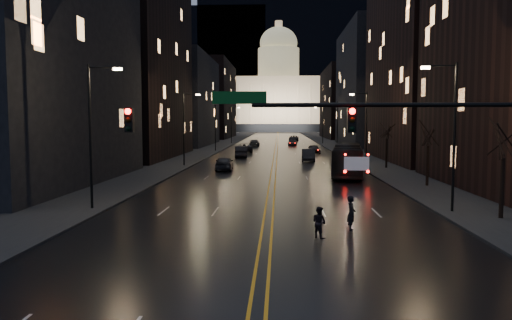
# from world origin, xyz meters

# --- Properties ---
(ground) EXTENTS (900.00, 900.00, 0.00)m
(ground) POSITION_xyz_m (0.00, 0.00, 0.00)
(ground) COLOR black
(ground) RESTS_ON ground
(road) EXTENTS (20.00, 320.00, 0.02)m
(road) POSITION_xyz_m (0.00, 130.00, 0.01)
(road) COLOR black
(road) RESTS_ON ground
(sidewalk_left) EXTENTS (8.00, 320.00, 0.16)m
(sidewalk_left) POSITION_xyz_m (-14.00, 130.00, 0.08)
(sidewalk_left) COLOR black
(sidewalk_left) RESTS_ON ground
(sidewalk_right) EXTENTS (8.00, 320.00, 0.16)m
(sidewalk_right) POSITION_xyz_m (14.00, 130.00, 0.08)
(sidewalk_right) COLOR black
(sidewalk_right) RESTS_ON ground
(center_line) EXTENTS (0.62, 320.00, 0.01)m
(center_line) POSITION_xyz_m (0.00, 130.00, 0.03)
(center_line) COLOR orange
(center_line) RESTS_ON road
(building_left_near) EXTENTS (12.00, 28.00, 22.00)m
(building_left_near) POSITION_xyz_m (-21.00, 22.00, 11.00)
(building_left_near) COLOR black
(building_left_near) RESTS_ON ground
(building_left_mid) EXTENTS (12.00, 30.00, 28.00)m
(building_left_mid) POSITION_xyz_m (-21.00, 54.00, 14.00)
(building_left_mid) COLOR black
(building_left_mid) RESTS_ON ground
(building_left_far) EXTENTS (12.00, 34.00, 20.00)m
(building_left_far) POSITION_xyz_m (-21.00, 92.00, 10.00)
(building_left_far) COLOR black
(building_left_far) RESTS_ON ground
(building_left_dist) EXTENTS (12.00, 40.00, 24.00)m
(building_left_dist) POSITION_xyz_m (-21.00, 140.00, 12.00)
(building_left_dist) COLOR black
(building_left_dist) RESTS_ON ground
(building_right_tall) EXTENTS (12.00, 30.00, 38.00)m
(building_right_tall) POSITION_xyz_m (21.00, 50.00, 19.00)
(building_right_tall) COLOR black
(building_right_tall) RESTS_ON ground
(building_right_mid) EXTENTS (12.00, 34.00, 26.00)m
(building_right_mid) POSITION_xyz_m (21.00, 92.00, 13.00)
(building_right_mid) COLOR black
(building_right_mid) RESTS_ON ground
(building_right_dist) EXTENTS (12.00, 40.00, 22.00)m
(building_right_dist) POSITION_xyz_m (21.00, 140.00, 11.00)
(building_right_dist) COLOR black
(building_right_dist) RESTS_ON ground
(mountain_ridge) EXTENTS (520.00, 60.00, 130.00)m
(mountain_ridge) POSITION_xyz_m (40.00, 380.00, 65.00)
(mountain_ridge) COLOR black
(mountain_ridge) RESTS_ON ground
(capitol) EXTENTS (90.00, 50.00, 58.50)m
(capitol) POSITION_xyz_m (0.00, 250.00, 17.15)
(capitol) COLOR black
(capitol) RESTS_ON ground
(traffic_signal) EXTENTS (17.29, 0.45, 7.00)m
(traffic_signal) POSITION_xyz_m (5.91, -0.00, 5.10)
(traffic_signal) COLOR black
(traffic_signal) RESTS_ON ground
(streetlamp_right_near) EXTENTS (2.13, 0.25, 9.00)m
(streetlamp_right_near) POSITION_xyz_m (10.81, 10.00, 5.08)
(streetlamp_right_near) COLOR black
(streetlamp_right_near) RESTS_ON ground
(streetlamp_left_near) EXTENTS (2.13, 0.25, 9.00)m
(streetlamp_left_near) POSITION_xyz_m (-10.81, 10.00, 5.08)
(streetlamp_left_near) COLOR black
(streetlamp_left_near) RESTS_ON ground
(streetlamp_right_mid) EXTENTS (2.13, 0.25, 9.00)m
(streetlamp_right_mid) POSITION_xyz_m (10.81, 40.00, 5.08)
(streetlamp_right_mid) COLOR black
(streetlamp_right_mid) RESTS_ON ground
(streetlamp_left_mid) EXTENTS (2.13, 0.25, 9.00)m
(streetlamp_left_mid) POSITION_xyz_m (-10.81, 40.00, 5.08)
(streetlamp_left_mid) COLOR black
(streetlamp_left_mid) RESTS_ON ground
(streetlamp_right_far) EXTENTS (2.13, 0.25, 9.00)m
(streetlamp_right_far) POSITION_xyz_m (10.81, 70.00, 5.08)
(streetlamp_right_far) COLOR black
(streetlamp_right_far) RESTS_ON ground
(streetlamp_left_far) EXTENTS (2.13, 0.25, 9.00)m
(streetlamp_left_far) POSITION_xyz_m (-10.81, 70.00, 5.08)
(streetlamp_left_far) COLOR black
(streetlamp_left_far) RESTS_ON ground
(streetlamp_right_dist) EXTENTS (2.13, 0.25, 9.00)m
(streetlamp_right_dist) POSITION_xyz_m (10.81, 100.00, 5.08)
(streetlamp_right_dist) COLOR black
(streetlamp_right_dist) RESTS_ON ground
(streetlamp_left_dist) EXTENTS (2.13, 0.25, 9.00)m
(streetlamp_left_dist) POSITION_xyz_m (-10.81, 100.00, 5.08)
(streetlamp_left_dist) COLOR black
(streetlamp_left_dist) RESTS_ON ground
(tree_right_near) EXTENTS (2.40, 2.40, 6.65)m
(tree_right_near) POSITION_xyz_m (13.00, 8.00, 4.53)
(tree_right_near) COLOR black
(tree_right_near) RESTS_ON ground
(tree_right_mid) EXTENTS (2.40, 2.40, 6.65)m
(tree_right_mid) POSITION_xyz_m (13.00, 22.00, 4.53)
(tree_right_mid) COLOR black
(tree_right_mid) RESTS_ON ground
(tree_right_far) EXTENTS (2.40, 2.40, 6.65)m
(tree_right_far) POSITION_xyz_m (13.00, 38.00, 4.53)
(tree_right_far) COLOR black
(tree_right_far) RESTS_ON ground
(bus) EXTENTS (4.33, 12.09, 3.29)m
(bus) POSITION_xyz_m (7.42, 29.99, 1.65)
(bus) COLOR black
(bus) RESTS_ON ground
(oncoming_car_a) EXTENTS (2.18, 4.89, 1.63)m
(oncoming_car_a) POSITION_xyz_m (-5.56, 35.34, 0.82)
(oncoming_car_a) COLOR black
(oncoming_car_a) RESTS_ON ground
(oncoming_car_b) EXTENTS (2.30, 5.36, 1.72)m
(oncoming_car_b) POSITION_xyz_m (-5.24, 55.11, 0.86)
(oncoming_car_b) COLOR black
(oncoming_car_b) RESTS_ON ground
(oncoming_car_c) EXTENTS (3.42, 6.15, 1.63)m
(oncoming_car_c) POSITION_xyz_m (-5.60, 67.47, 0.81)
(oncoming_car_c) COLOR black
(oncoming_car_c) RESTS_ON ground
(oncoming_car_d) EXTENTS (2.12, 5.15, 1.49)m
(oncoming_car_d) POSITION_xyz_m (-4.79, 88.07, 0.75)
(oncoming_car_d) COLOR black
(oncoming_car_d) RESTS_ON ground
(receding_car_a) EXTENTS (1.99, 5.22, 1.70)m
(receding_car_a) POSITION_xyz_m (4.59, 48.27, 0.85)
(receding_car_a) COLOR black
(receding_car_a) RESTS_ON ground
(receding_car_b) EXTENTS (2.16, 4.67, 1.55)m
(receding_car_b) POSITION_xyz_m (6.47, 64.45, 0.77)
(receding_car_b) COLOR black
(receding_car_b) RESTS_ON ground
(receding_car_c) EXTENTS (2.12, 4.82, 1.38)m
(receding_car_c) POSITION_xyz_m (3.49, 89.85, 0.69)
(receding_car_c) COLOR black
(receding_car_c) RESTS_ON ground
(receding_car_d) EXTENTS (2.90, 5.81, 1.58)m
(receding_car_d) POSITION_xyz_m (4.53, 116.54, 0.79)
(receding_car_d) COLOR black
(receding_car_d) RESTS_ON ground
(pedestrian_a) EXTENTS (0.50, 0.70, 1.79)m
(pedestrian_a) POSITION_xyz_m (4.27, 5.00, 0.90)
(pedestrian_a) COLOR black
(pedestrian_a) RESTS_ON ground
(pedestrian_b) EXTENTS (0.80, 0.81, 1.52)m
(pedestrian_b) POSITION_xyz_m (2.52, 3.36, 0.76)
(pedestrian_b) COLOR black
(pedestrian_b) RESTS_ON ground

